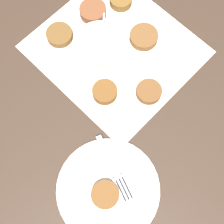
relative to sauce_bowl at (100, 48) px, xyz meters
name	(u,v)px	position (x,y,z in m)	size (l,w,h in m)	color
ground_plane	(124,49)	(0.03, 0.05, -0.02)	(4.00, 4.00, 0.00)	#38281E
napkin	(115,49)	(0.01, 0.03, -0.02)	(0.40, 0.37, 0.00)	silver
sauce_bowl	(100,48)	(0.00, 0.00, 0.00)	(0.12, 0.11, 0.08)	white
fritter_0	(94,11)	(-0.10, 0.05, -0.01)	(0.07, 0.07, 0.02)	brown
fritter_1	(149,92)	(0.15, 0.02, -0.01)	(0.06, 0.06, 0.02)	brown
fritter_2	(144,37)	(0.04, 0.10, -0.01)	(0.07, 0.07, 0.02)	brown
fritter_3	(105,92)	(0.09, -0.06, -0.01)	(0.06, 0.06, 0.02)	brown
fritter_4	(60,35)	(-0.09, -0.05, -0.01)	(0.06, 0.06, 0.02)	brown
fritter_5	(121,0)	(-0.08, 0.13, -0.01)	(0.06, 0.06, 0.02)	brown
serving_plate	(108,189)	(0.26, -0.18, -0.02)	(0.21, 0.21, 0.02)	white
fritter_on_plate	(105,195)	(0.27, -0.20, 0.00)	(0.06, 0.06, 0.01)	brown
fork	(117,176)	(0.25, -0.15, 0.00)	(0.15, 0.05, 0.00)	silver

